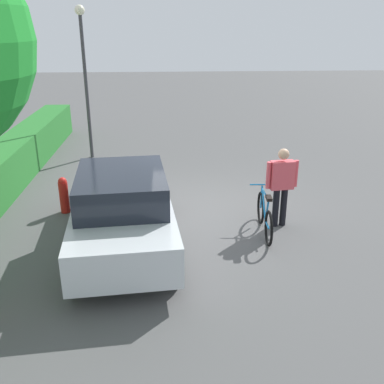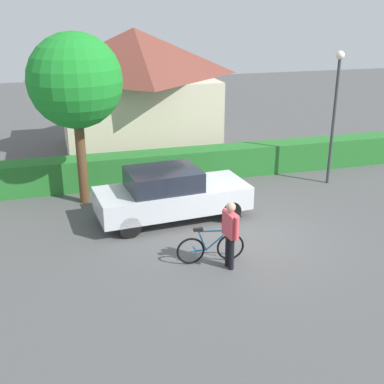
{
  "view_description": "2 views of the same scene",
  "coord_description": "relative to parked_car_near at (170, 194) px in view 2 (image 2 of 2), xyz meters",
  "views": [
    {
      "loc": [
        -8.93,
        0.95,
        3.89
      ],
      "look_at": [
        -0.89,
        0.43,
        0.76
      ],
      "focal_mm": 40.65,
      "sensor_mm": 36.0,
      "label": 1
    },
    {
      "loc": [
        -4.56,
        -10.96,
        5.8
      ],
      "look_at": [
        -1.23,
        0.79,
        1.13
      ],
      "focal_mm": 46.52,
      "sensor_mm": 36.0,
      "label": 2
    }
  ],
  "objects": [
    {
      "name": "ground_plane",
      "position": [
        1.59,
        -1.74,
        -0.76
      ],
      "size": [
        60.0,
        60.0,
        0.0
      ],
      "primitive_type": "plane",
      "color": "#515151"
    },
    {
      "name": "hedge_row",
      "position": [
        1.59,
        3.21,
        -0.24
      ],
      "size": [
        15.63,
        0.9,
        1.04
      ],
      "primitive_type": "cube",
      "color": "#27722B",
      "rests_on": "ground"
    },
    {
      "name": "house_distant",
      "position": [
        0.35,
        7.3,
        1.74
      ],
      "size": [
        6.06,
        5.45,
        4.88
      ],
      "color": "beige",
      "rests_on": "ground"
    },
    {
      "name": "parked_car_near",
      "position": [
        0.0,
        0.0,
        0.0
      ],
      "size": [
        4.39,
        2.07,
        1.5
      ],
      "color": "silver",
      "rests_on": "ground"
    },
    {
      "name": "bicycle",
      "position": [
        0.32,
        -2.71,
        -0.39
      ],
      "size": [
        1.65,
        0.5,
        0.9
      ],
      "color": "black",
      "rests_on": "ground"
    },
    {
      "name": "person_rider",
      "position": [
        0.66,
        -3.09,
        0.19
      ],
      "size": [
        0.26,
        0.66,
        1.63
      ],
      "color": "black",
      "rests_on": "ground"
    },
    {
      "name": "street_lamp",
      "position": [
        5.88,
        1.48,
        2.06
      ],
      "size": [
        0.28,
        0.28,
        4.38
      ],
      "color": "#38383D",
      "rests_on": "ground"
    },
    {
      "name": "tree_kerbside",
      "position": [
        -2.26,
        1.97,
        2.93
      ],
      "size": [
        2.72,
        2.72,
        5.08
      ],
      "color": "brown",
      "rests_on": "ground"
    },
    {
      "name": "fire_hydrant",
      "position": [
        1.62,
        1.43,
        -0.35
      ],
      "size": [
        0.2,
        0.2,
        0.81
      ],
      "color": "red",
      "rests_on": "ground"
    }
  ]
}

